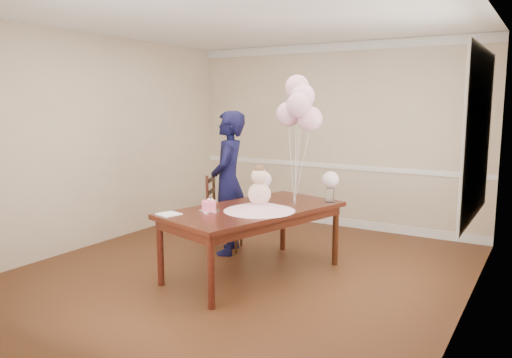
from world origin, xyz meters
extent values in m
cube|color=#361B0D|center=(0.00, 0.00, 0.00)|extent=(4.50, 5.00, 0.00)
cube|color=white|center=(0.00, 0.00, 2.70)|extent=(4.50, 5.00, 0.02)
cube|color=tan|center=(0.00, 2.50, 1.35)|extent=(4.50, 0.02, 2.70)
cube|color=tan|center=(0.00, -2.50, 1.35)|extent=(4.50, 0.02, 2.70)
cube|color=tan|center=(-2.25, 0.00, 1.35)|extent=(0.02, 5.00, 2.70)
cube|color=tan|center=(2.25, 0.00, 1.35)|extent=(0.02, 5.00, 2.70)
cube|color=white|center=(0.00, 2.49, 0.90)|extent=(4.50, 0.02, 0.07)
cube|color=silver|center=(0.00, 2.49, 2.63)|extent=(4.50, 0.02, 0.12)
cube|color=silver|center=(0.00, 2.49, 0.06)|extent=(4.50, 0.02, 0.12)
cube|color=silver|center=(2.23, 0.50, 1.55)|extent=(0.02, 1.66, 1.56)
cube|color=white|center=(2.21, 0.50, 1.55)|extent=(0.01, 1.50, 1.40)
cube|color=black|center=(0.14, -0.01, 0.71)|extent=(1.46, 2.15, 0.05)
cube|color=black|center=(0.14, -0.01, 0.64)|extent=(1.34, 2.03, 0.10)
cylinder|color=black|center=(-0.50, -0.76, 0.34)|extent=(0.08, 0.08, 0.69)
cylinder|color=black|center=(0.30, -0.98, 0.34)|extent=(0.08, 0.08, 0.69)
cylinder|color=black|center=(-0.02, 0.97, 0.34)|extent=(0.08, 0.08, 0.69)
cylinder|color=black|center=(0.77, 0.75, 0.34)|extent=(0.08, 0.08, 0.69)
cone|color=#F0B1CA|center=(0.27, -0.09, 0.78)|extent=(0.92, 0.92, 0.10)
sphere|color=#FFA1B8|center=(0.27, -0.09, 0.91)|extent=(0.23, 0.23, 0.23)
sphere|color=beige|center=(0.27, -0.09, 1.10)|extent=(0.17, 0.17, 0.17)
sphere|color=brown|center=(0.27, -0.09, 1.16)|extent=(0.12, 0.12, 0.12)
cylinder|color=white|center=(-0.17, -0.38, 0.74)|extent=(0.26, 0.26, 0.01)
cylinder|color=#FF5078|center=(-0.17, -0.38, 0.79)|extent=(0.18, 0.18, 0.10)
sphere|color=white|center=(-0.17, -0.38, 0.85)|extent=(0.03, 0.03, 0.03)
sphere|color=white|center=(-0.13, -0.37, 0.85)|extent=(0.03, 0.03, 0.03)
cylinder|color=silver|center=(0.07, 0.32, 0.81)|extent=(0.12, 0.12, 0.16)
sphere|color=silver|center=(0.07, 0.32, 0.99)|extent=(0.19, 0.19, 0.19)
cylinder|color=white|center=(0.72, 0.70, 0.81)|extent=(0.12, 0.12, 0.16)
sphere|color=beige|center=(0.72, 0.70, 0.99)|extent=(0.19, 0.19, 0.19)
cube|color=white|center=(-0.41, -0.72, 0.74)|extent=(0.24, 0.24, 0.01)
cylinder|color=silver|center=(0.38, 0.49, 0.74)|extent=(0.05, 0.05, 0.02)
sphere|color=#E7A3BF|center=(0.28, 0.51, 1.71)|extent=(0.27, 0.27, 0.27)
sphere|color=#E6A3BE|center=(0.46, 0.41, 1.81)|extent=(0.27, 0.27, 0.27)
sphere|color=#F5AED4|center=(0.42, 0.58, 1.91)|extent=(0.27, 0.27, 0.27)
sphere|color=#E2A0B7|center=(0.33, 0.62, 2.01)|extent=(0.27, 0.27, 0.27)
sphere|color=#F6AEC1|center=(0.54, 0.52, 1.66)|extent=(0.27, 0.27, 0.27)
cylinder|color=white|center=(0.33, 0.50, 1.16)|extent=(0.09, 0.03, 0.82)
cylinder|color=silver|center=(0.42, 0.45, 1.20)|extent=(0.08, 0.08, 0.91)
cylinder|color=white|center=(0.40, 0.53, 1.25)|extent=(0.05, 0.09, 1.01)
cylinder|color=silver|center=(0.35, 0.55, 1.30)|extent=(0.05, 0.12, 1.11)
cylinder|color=white|center=(0.46, 0.51, 1.13)|extent=(0.15, 0.03, 0.76)
cube|color=#361D0E|center=(-0.65, 0.62, 0.42)|extent=(0.54, 0.54, 0.05)
cylinder|color=#361F0E|center=(-0.75, 0.40, 0.20)|extent=(0.05, 0.05, 0.40)
cylinder|color=#3B2010|center=(-0.43, 0.53, 0.20)|extent=(0.05, 0.05, 0.40)
cylinder|color=#371A0F|center=(-0.87, 0.72, 0.20)|extent=(0.05, 0.05, 0.40)
cylinder|color=#331D0D|center=(-0.56, 0.84, 0.20)|extent=(0.05, 0.05, 0.40)
cylinder|color=#39140F|center=(-0.77, 0.40, 0.69)|extent=(0.05, 0.05, 0.53)
cylinder|color=#321C0D|center=(-0.89, 0.71, 0.69)|extent=(0.05, 0.05, 0.53)
cube|color=#381B0F|center=(-0.83, 0.55, 0.58)|extent=(0.17, 0.36, 0.05)
cube|color=#371D0F|center=(-0.83, 0.55, 0.73)|extent=(0.17, 0.36, 0.05)
cube|color=#32180D|center=(-0.83, 0.55, 0.88)|extent=(0.17, 0.36, 0.05)
imported|color=black|center=(-0.54, 0.52, 0.87)|extent=(0.63, 0.74, 1.74)
camera|label=1|loc=(2.84, -4.43, 1.84)|focal=35.00mm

